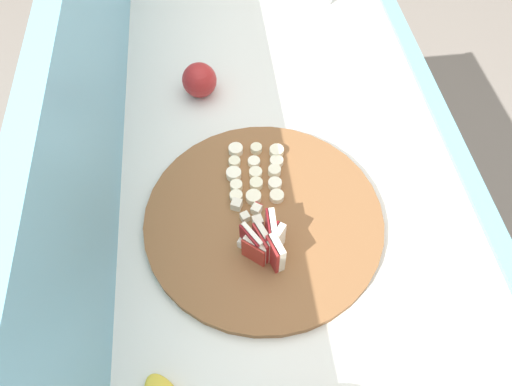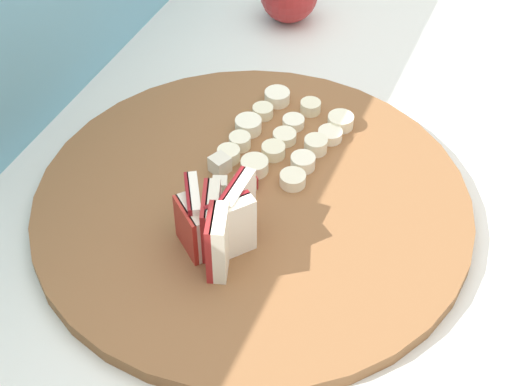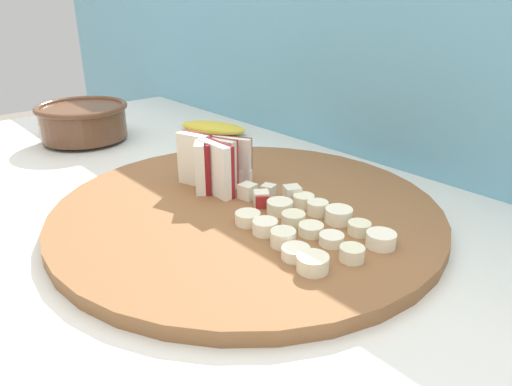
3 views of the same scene
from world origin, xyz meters
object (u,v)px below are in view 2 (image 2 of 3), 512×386
at_px(apple_wedge_fan, 216,224).
at_px(banana_slice_rows, 284,136).
at_px(cutting_board, 252,204).
at_px(apple_dice_pile, 223,190).

height_order(apple_wedge_fan, banana_slice_rows, apple_wedge_fan).
relative_size(apple_wedge_fan, banana_slice_rows, 0.63).
xyz_separation_m(cutting_board, apple_wedge_fan, (-0.07, 0.01, 0.04)).
relative_size(cutting_board, apple_wedge_fan, 4.75).
bearing_deg(apple_dice_pile, banana_slice_rows, -13.36).
bearing_deg(apple_dice_pile, cutting_board, -74.85).
xyz_separation_m(apple_wedge_fan, banana_slice_rows, (0.16, -0.00, -0.02)).
height_order(apple_wedge_fan, apple_dice_pile, apple_wedge_fan).
distance_m(apple_wedge_fan, apple_dice_pile, 0.07).
xyz_separation_m(apple_dice_pile, banana_slice_rows, (0.10, -0.02, -0.00)).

